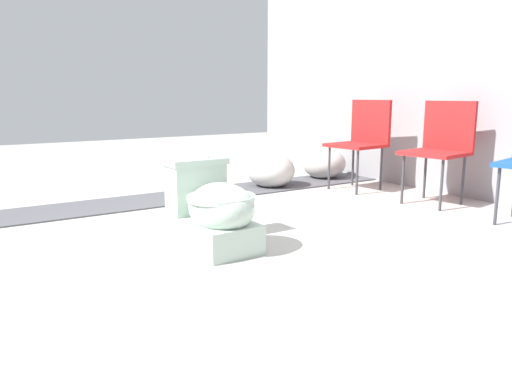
% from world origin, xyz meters
% --- Properties ---
extents(ground_plane, '(14.00, 14.00, 0.00)m').
position_xyz_m(ground_plane, '(0.00, 0.00, 0.00)').
color(ground_plane, '#A8A59E').
extents(gravel_strip, '(0.56, 8.00, 0.01)m').
position_xyz_m(gravel_strip, '(-1.24, 0.50, 0.01)').
color(gravel_strip, '#4C4C51').
rests_on(gravel_strip, ground).
extents(toilet, '(0.64, 0.40, 0.52)m').
position_xyz_m(toilet, '(0.19, -0.01, 0.22)').
color(toilet, '#B2C6B7').
rests_on(toilet, ground).
extents(folding_chair_left, '(0.48, 0.48, 0.83)m').
position_xyz_m(folding_chair_left, '(-0.70, 2.05, 0.51)').
color(folding_chair_left, red).
rests_on(folding_chair_left, ground).
extents(folding_chair_middle, '(0.50, 0.50, 0.83)m').
position_xyz_m(folding_chair_middle, '(0.10, 2.14, 0.51)').
color(folding_chair_middle, red).
rests_on(folding_chair_middle, ground).
extents(boulder_near, '(0.66, 0.66, 0.33)m').
position_xyz_m(boulder_near, '(-1.33, 2.11, 0.16)').
color(boulder_near, '#B7B2AD').
rests_on(boulder_near, ground).
extents(boulder_far, '(0.57, 0.56, 0.33)m').
position_xyz_m(boulder_far, '(-1.22, 1.35, 0.17)').
color(boulder_far, '#B7B2AD').
rests_on(boulder_far, ground).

